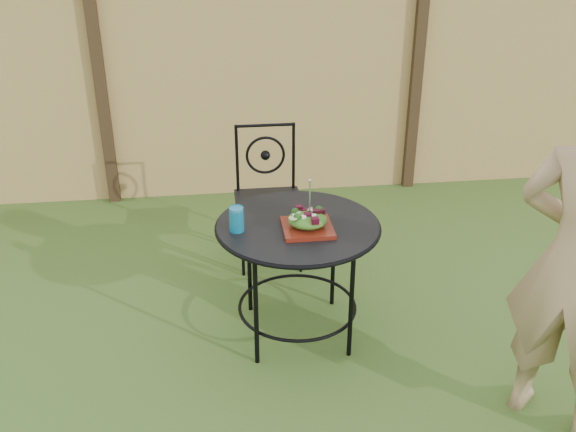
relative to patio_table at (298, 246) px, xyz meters
name	(u,v)px	position (x,y,z in m)	size (l,w,h in m)	color
ground	(298,339)	(-0.01, -0.08, -0.59)	(60.00, 60.00, 0.00)	#2C4C18
fence	(263,86)	(-0.01, 2.11, 0.36)	(8.00, 0.12, 1.90)	tan
patio_table	(298,246)	(0.00, 0.00, 0.00)	(0.92, 0.92, 0.72)	black
patio_chair	(268,192)	(-0.08, 0.94, -0.08)	(0.46, 0.46, 0.95)	black
salad_plate	(307,228)	(0.04, -0.08, 0.15)	(0.27, 0.27, 0.02)	#4F0F0B
salad	(308,219)	(0.04, -0.08, 0.20)	(0.21, 0.21, 0.08)	#235614
fork	(310,197)	(0.05, -0.08, 0.33)	(0.01, 0.01, 0.18)	silver
drinking_glass	(237,219)	(-0.34, -0.04, 0.21)	(0.08, 0.08, 0.14)	#0D739C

